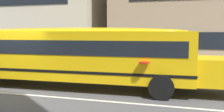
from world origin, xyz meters
TOP-DOWN VIEW (x-y plane):
  - ground_plane at (0.00, 0.00)m, footprint 400.00×400.00m
  - sidewalk_far at (0.00, 7.07)m, footprint 120.00×3.00m
  - lane_centreline at (0.00, 0.00)m, footprint 110.00×0.16m
  - school_bus at (2.26, 1.78)m, footprint 12.00×2.85m

SIDE VIEW (x-z plane):
  - ground_plane at x=0.00m, z-range 0.00..0.00m
  - lane_centreline at x=0.00m, z-range 0.00..0.01m
  - sidewalk_far at x=0.00m, z-range 0.00..0.01m
  - school_bus at x=2.26m, z-range 0.25..2.92m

